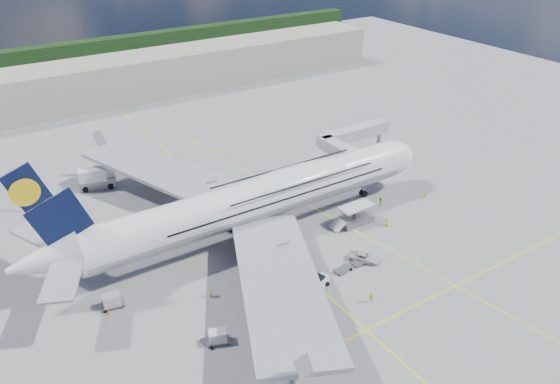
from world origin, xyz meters
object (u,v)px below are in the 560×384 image
jet_bridge (349,142)px  cone_nose (394,183)px  dolly_row_a (210,339)px  crew_wing (211,292)px  dolly_back (112,301)px  airliner (257,199)px  catering_truck_outer (97,179)px  baggage_tug (319,282)px  crew_van (387,221)px  service_van (364,257)px  dolly_row_c (274,287)px  dolly_nose_near (360,262)px  cone_wing_right_inner (269,274)px  cone_wing_right_outer (325,331)px  dolly_row_b (218,337)px  cone_wing_left_outer (161,192)px  crew_tug (371,297)px  cone_wing_left_inner (193,191)px  dolly_nose_far (343,269)px  crew_nose (424,195)px  cargo_loader (355,217)px  cone_tail (108,313)px  catering_truck_inner (196,209)px  crew_loader (381,201)px

jet_bridge → cone_nose: bearing=-69.6°
dolly_row_a → crew_wing: bearing=49.6°
dolly_back → crew_wing: bearing=-15.1°
airliner → catering_truck_outer: (-19.26, 32.63, -4.77)m
baggage_tug → crew_van: bearing=2.5°
catering_truck_outer → service_van: 57.93m
service_van → crew_wing: (-25.66, 5.47, 0.26)m
dolly_row_c → crew_van: size_ratio=1.59×
dolly_back → dolly_row_c: bearing=-16.0°
dolly_nose_near → cone_wing_right_inner: (-14.32, 5.36, -0.09)m
dolly_row_a → dolly_row_c: 13.45m
cone_nose → cone_wing_right_outer: cone_nose is taller
dolly_row_b → catering_truck_outer: 53.56m
cone_wing_left_outer → cone_wing_right_inner: cone_wing_left_outer is taller
catering_truck_outer → crew_tug: catering_truck_outer is taller
airliner → dolly_back: (-28.56, -5.88, -5.71)m
dolly_row_a → cone_wing_left_inner: (16.04, 39.99, -0.00)m
dolly_nose_near → crew_van: (11.68, 6.28, 0.65)m
service_van → dolly_nose_far: bearing=147.6°
dolly_row_c → crew_nose: size_ratio=1.79×
cargo_loader → cone_tail: bearing=-180.0°
baggage_tug → dolly_nose_far: bearing=-6.1°
catering_truck_inner → crew_wing: 23.25m
cargo_loader → dolly_row_c: size_ratio=2.68×
dolly_row_c → airliner: bearing=91.2°
airliner → catering_truck_outer: size_ratio=9.81×
crew_nose → cone_wing_right_outer: size_ratio=3.39×
dolly_row_b → baggage_tug: 18.98m
dolly_nose_near → cone_tail: cone_tail is taller
cone_tail → dolly_nose_near: bearing=-14.8°
jet_bridge → baggage_tug: 42.18m
crew_tug → dolly_row_a: bearing=-172.6°
catering_truck_outer → crew_nose: catering_truck_outer is taller
dolly_nose_far → crew_loader: crew_loader is taller
dolly_back → baggage_tug: dolly_back is taller
service_van → cone_wing_left_outer: 45.05m
dolly_row_b → cargo_loader: bearing=41.0°
crew_wing → cone_nose: crew_wing is taller
crew_wing → cone_wing_right_outer: crew_wing is taller
dolly_row_c → dolly_nose_far: dolly_row_c is taller
crew_van → cone_tail: crew_van is taller
dolly_row_a → dolly_nose_far: (25.04, 2.45, 0.05)m
cone_nose → cone_wing_left_outer: bearing=151.5°
crew_van → dolly_row_b: bearing=98.2°
dolly_row_b → cone_wing_left_outer: size_ratio=5.78×
dolly_row_b → cone_wing_right_inner: bearing=52.7°
catering_truck_inner → crew_tug: bearing=-93.6°
dolly_row_a → dolly_back: size_ratio=0.77×
dolly_row_c → cone_wing_right_inner: 4.22m
baggage_tug → cone_wing_left_inner: size_ratio=5.89×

